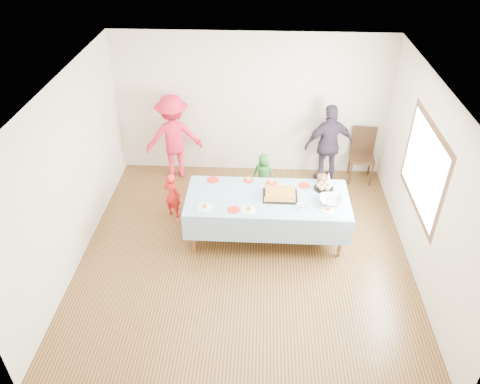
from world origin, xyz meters
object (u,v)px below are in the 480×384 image
object	(u,v)px
adult_left	(174,137)
dining_chair	(362,151)
party_table	(267,200)
birthday_cake	(280,194)

from	to	relation	value
adult_left	dining_chair	bearing A→B (deg)	167.31
party_table	birthday_cake	size ratio (longest dim) A/B	4.70
party_table	adult_left	bearing A→B (deg)	134.28
party_table	adult_left	distance (m)	2.52
adult_left	party_table	bearing A→B (deg)	120.19
dining_chair	adult_left	distance (m)	3.54
adult_left	birthday_cake	bearing A→B (deg)	123.58
dining_chair	party_table	bearing A→B (deg)	-128.49
party_table	dining_chair	xyz separation A→B (m)	(1.78, 1.89, -0.16)
birthday_cake	adult_left	distance (m)	2.63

